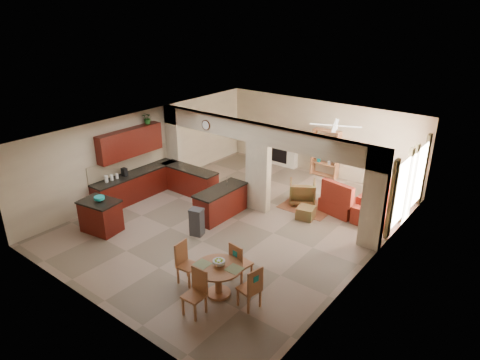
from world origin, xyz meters
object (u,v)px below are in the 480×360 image
Objects in this scene: kitchen_island at (101,216)px; dining_table at (218,276)px; armchair at (302,192)px; sofa at (385,201)px.

kitchen_island is 1.11× the size of dining_table.
kitchen_island is 1.41× the size of armchair.
sofa is (1.46, 6.27, -0.10)m from dining_table.
sofa reaches higher than armchair.
kitchen_island is at bearing 137.02° from sofa.
sofa is 3.18× the size of armchair.
armchair is at bearing 100.10° from dining_table.
sofa is at bearing 76.89° from dining_table.
kitchen_island reaches higher than dining_table.
sofa is 2.59m from armchair.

